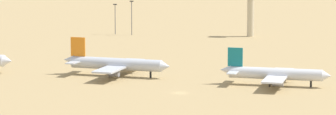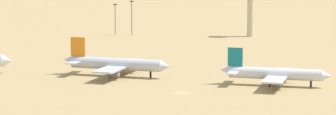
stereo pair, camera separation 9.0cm
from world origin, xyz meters
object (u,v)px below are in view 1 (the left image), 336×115
parked_jet_orange_3 (115,64)px  light_pole_mid (132,15)px  parked_jet_teal_4 (274,74)px  control_tower (251,5)px  light_pole_west (115,17)px

parked_jet_orange_3 → light_pole_mid: 120.67m
parked_jet_orange_3 → parked_jet_teal_4: (55.83, -3.26, -0.32)m
control_tower → light_pole_west: bearing=-171.1°
parked_jet_orange_3 → light_pole_west: light_pole_west is taller
parked_jet_teal_4 → light_pole_west: (-98.21, 119.65, 4.52)m
light_pole_mid → light_pole_west: bearing=175.5°
light_pole_mid → parked_jet_teal_4: bearing=-53.0°
parked_jet_orange_3 → parked_jet_teal_4: size_ratio=1.08×
parked_jet_teal_4 → light_pole_mid: size_ratio=2.23×
parked_jet_orange_3 → light_pole_west: 123.94m
parked_jet_teal_4 → light_pole_west: light_pole_west is taller
control_tower → parked_jet_teal_4: bearing=-75.0°
parked_jet_orange_3 → light_pole_west: size_ratio=2.70×
parked_jet_teal_4 → control_tower: 134.59m
parked_jet_orange_3 → light_pole_mid: (-33.81, 115.72, 5.12)m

